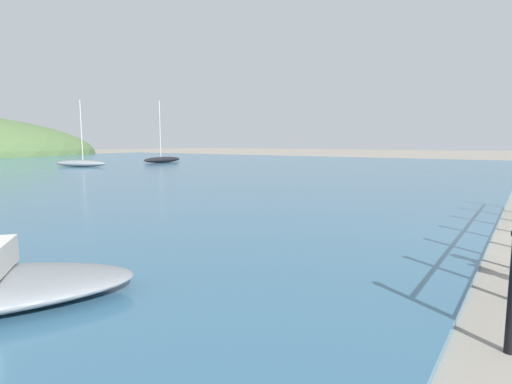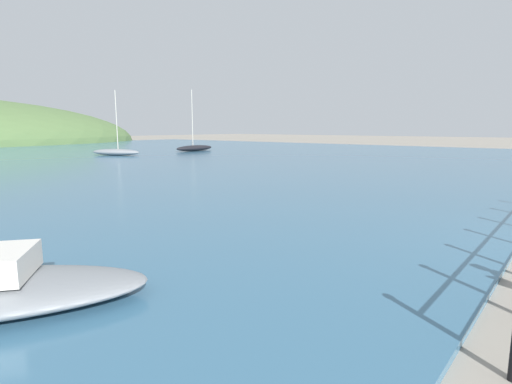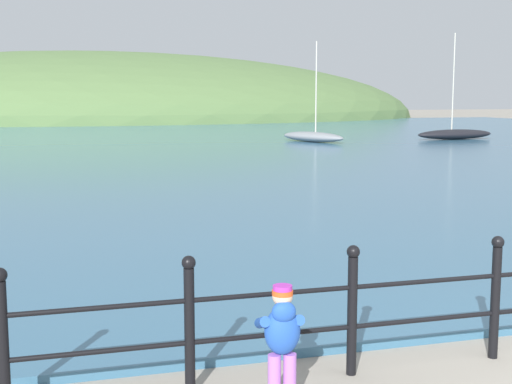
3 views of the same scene
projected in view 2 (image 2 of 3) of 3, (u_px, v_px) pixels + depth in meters
name	position (u px, v px, depth m)	size (l,w,h in m)	color
boat_far_left	(116.00, 152.00, 31.85)	(2.70, 4.22, 5.08)	gray
boat_green_fishing	(195.00, 148.00, 37.95)	(4.76, 1.63, 5.67)	black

